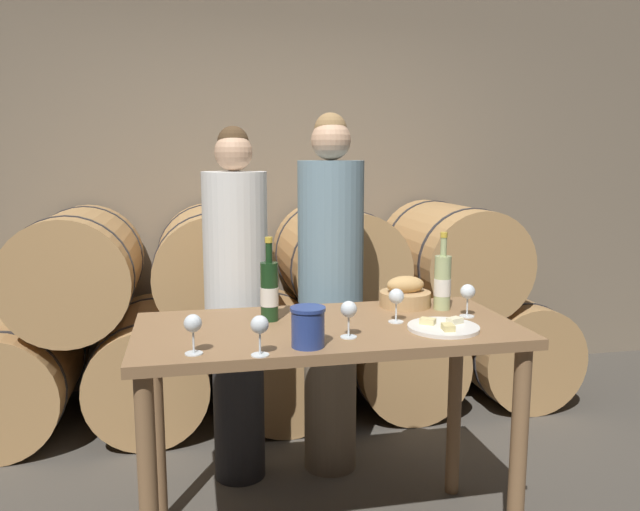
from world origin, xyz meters
name	(u,v)px	position (x,y,z in m)	size (l,w,h in m)	color
stone_wall_back	(263,152)	(0.00, 2.06, 1.60)	(10.00, 0.12, 3.20)	#7F705B
barrel_stack	(276,315)	(0.00, 1.46, 0.60)	(3.72, 0.96, 1.28)	tan
tasting_table	(327,361)	(0.00, 0.00, 0.79)	(1.46, 0.69, 0.93)	olive
person_left	(237,303)	(-0.30, 0.65, 0.88)	(0.30, 0.30, 1.71)	#232326
person_right	(331,292)	(0.16, 0.65, 0.91)	(0.32, 0.32, 1.78)	#756651
wine_bottle_red	(269,291)	(-0.21, 0.12, 1.05)	(0.07, 0.07, 0.33)	#193819
wine_bottle_white	(442,282)	(0.53, 0.15, 1.05)	(0.07, 0.07, 0.33)	#ADBC7F
blue_crock	(308,325)	(-0.12, -0.25, 1.01)	(0.12, 0.12, 0.14)	navy
bread_basket	(405,295)	(0.40, 0.23, 0.98)	(0.22, 0.22, 0.13)	tan
cheese_plate	(443,327)	(0.41, -0.15, 0.94)	(0.27, 0.27, 0.04)	white
wine_glass_far_left	(193,325)	(-0.51, -0.25, 1.03)	(0.06, 0.06, 0.13)	white
wine_glass_left	(260,327)	(-0.30, -0.32, 1.03)	(0.06, 0.06, 0.13)	white
wine_glass_center	(349,311)	(0.04, -0.18, 1.03)	(0.06, 0.06, 0.13)	white
wine_glass_right	(396,298)	(0.27, -0.01, 1.03)	(0.06, 0.06, 0.13)	white
wine_glass_far_right	(468,293)	(0.58, 0.01, 1.03)	(0.06, 0.06, 0.13)	white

